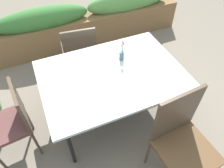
# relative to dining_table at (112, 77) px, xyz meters

# --- Properties ---
(ground_plane) EXTENTS (12.00, 12.00, 0.00)m
(ground_plane) POSITION_rel_dining_table_xyz_m (0.08, -0.05, -0.71)
(ground_plane) COLOR #756B5B
(dining_table) EXTENTS (1.47, 1.04, 0.75)m
(dining_table) POSITION_rel_dining_table_xyz_m (0.00, 0.00, 0.00)
(dining_table) COLOR silver
(dining_table) RESTS_ON ground
(chair_far_side) EXTENTS (0.50, 0.50, 0.88)m
(chair_far_side) POSITION_rel_dining_table_xyz_m (-0.12, 0.84, -0.20)
(chair_far_side) COLOR #493534
(chair_far_side) RESTS_ON ground
(chair_end_left) EXTENTS (0.45, 0.45, 0.89)m
(chair_end_left) POSITION_rel_dining_table_xyz_m (-1.06, 0.01, -0.19)
(chair_end_left) COLOR brown
(chair_end_left) RESTS_ON ground
(chair_near_right) EXTENTS (0.52, 0.52, 1.03)m
(chair_near_right) POSITION_rel_dining_table_xyz_m (0.32, -0.83, -0.13)
(chair_near_right) COLOR brown
(chair_near_right) RESTS_ON ground
(flower_vase) EXTENTS (0.05, 0.05, 0.25)m
(flower_vase) POSITION_rel_dining_table_xyz_m (0.19, 0.17, 0.13)
(flower_vase) COLOR slate
(flower_vase) RESTS_ON dining_table
(planter_box) EXTENTS (3.27, 0.38, 0.82)m
(planter_box) POSITION_rel_dining_table_xyz_m (0.29, 1.67, -0.32)
(planter_box) COLOR brown
(planter_box) RESTS_ON ground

